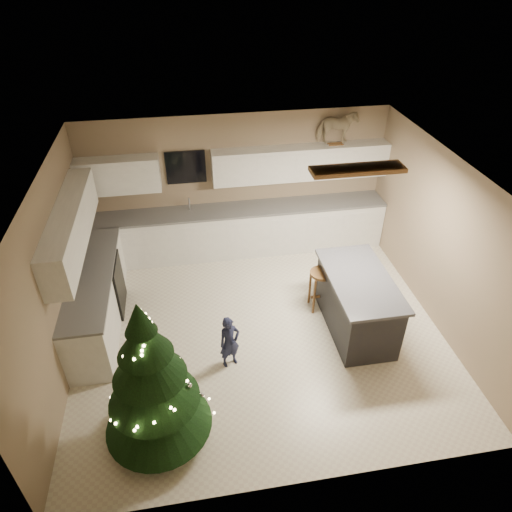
{
  "coord_description": "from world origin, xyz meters",
  "views": [
    {
      "loc": [
        -0.92,
        -5.11,
        5.03
      ],
      "look_at": [
        0.0,
        0.35,
        1.15
      ],
      "focal_mm": 32.0,
      "sensor_mm": 36.0,
      "label": 1
    }
  ],
  "objects_px": {
    "island": "(357,303)",
    "christmas_tree": "(152,387)",
    "toddler": "(230,342)",
    "rocking_horse": "(337,128)",
    "bar_stool": "(321,281)"
  },
  "relations": [
    {
      "from": "island",
      "to": "christmas_tree",
      "type": "bearing_deg",
      "value": -154.55
    },
    {
      "from": "island",
      "to": "rocking_horse",
      "type": "xyz_separation_m",
      "value": [
        0.31,
        2.51,
        1.83
      ]
    },
    {
      "from": "bar_stool",
      "to": "rocking_horse",
      "type": "xyz_separation_m",
      "value": [
        0.72,
        1.97,
        1.77
      ]
    },
    {
      "from": "island",
      "to": "toddler",
      "type": "distance_m",
      "value": 2.04
    },
    {
      "from": "island",
      "to": "toddler",
      "type": "relative_size",
      "value": 2.03
    },
    {
      "from": "rocking_horse",
      "to": "toddler",
      "type": "bearing_deg",
      "value": 143.76
    },
    {
      "from": "toddler",
      "to": "rocking_horse",
      "type": "distance_m",
      "value": 4.19
    },
    {
      "from": "bar_stool",
      "to": "rocking_horse",
      "type": "distance_m",
      "value": 2.75
    },
    {
      "from": "island",
      "to": "toddler",
      "type": "bearing_deg",
      "value": -167.78
    },
    {
      "from": "christmas_tree",
      "to": "bar_stool",
      "type": "bearing_deg",
      "value": 37.28
    },
    {
      "from": "rocking_horse",
      "to": "island",
      "type": "bearing_deg",
      "value": 174.81
    },
    {
      "from": "bar_stool",
      "to": "rocking_horse",
      "type": "height_order",
      "value": "rocking_horse"
    },
    {
      "from": "christmas_tree",
      "to": "rocking_horse",
      "type": "height_order",
      "value": "rocking_horse"
    },
    {
      "from": "toddler",
      "to": "rocking_horse",
      "type": "height_order",
      "value": "rocking_horse"
    },
    {
      "from": "christmas_tree",
      "to": "rocking_horse",
      "type": "distance_m",
      "value": 5.32
    }
  ]
}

